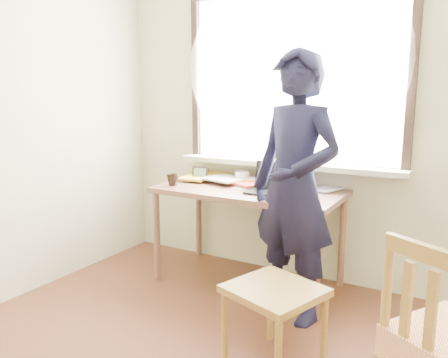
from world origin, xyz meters
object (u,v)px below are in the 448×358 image
Objects in this scene: desk at (248,199)px; mug_dark at (173,180)px; mug_white at (242,177)px; work_chair at (274,300)px; person at (295,188)px; laptop at (272,186)px.

desk is 0.62m from mug_dark.
mug_white is (-0.16, 0.20, 0.13)m from desk.
mug_white reaches higher than desk.
person reaches higher than work_chair.
mug_dark is at bearing -168.72° from laptop.
mug_white is 0.83m from person.
person is at bearing -6.69° from mug_dark.
desk is 0.62m from person.
mug_white is at bearing 147.68° from laptop.
mug_dark is 0.06× the size of person.
mug_dark is (-0.78, -0.16, -0.01)m from laptop.
person is (1.07, -0.13, 0.07)m from mug_dark.
laptop is at bearing 115.25° from work_chair.
desk is 1.15m from work_chair.
mug_white is 0.57m from mug_dark.
work_chair is 0.79m from person.
laptop reaches higher than mug_dark.
desk reaches higher than work_chair.
work_chair is at bearing -31.28° from mug_dark.
laptop is (0.21, -0.03, 0.13)m from desk.
desk is 11.59× the size of mug_white.
laptop is 0.58× the size of work_chair.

